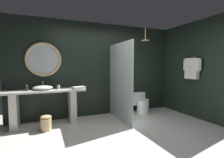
% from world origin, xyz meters
% --- Properties ---
extents(ground_plane, '(5.76, 5.76, 0.00)m').
position_xyz_m(ground_plane, '(0.00, 0.00, 0.00)').
color(ground_plane, silver).
extents(back_wall_panel, '(4.80, 0.10, 2.60)m').
position_xyz_m(back_wall_panel, '(0.00, 1.90, 1.30)').
color(back_wall_panel, black).
rests_on(back_wall_panel, ground_plane).
extents(side_wall_right, '(0.10, 2.47, 2.60)m').
position_xyz_m(side_wall_right, '(2.35, 0.76, 1.30)').
color(side_wall_right, black).
rests_on(side_wall_right, ground_plane).
extents(vanity_counter, '(1.87, 0.55, 0.84)m').
position_xyz_m(vanity_counter, '(-1.47, 1.56, 0.52)').
color(vanity_counter, silver).
rests_on(vanity_counter, ground_plane).
extents(vessel_sink, '(0.44, 0.36, 0.19)m').
position_xyz_m(vessel_sink, '(-1.51, 1.56, 0.89)').
color(vessel_sink, white).
rests_on(vessel_sink, vanity_counter).
extents(tumbler_cup, '(0.06, 0.06, 0.10)m').
position_xyz_m(tumbler_cup, '(-1.15, 1.55, 0.89)').
color(tumbler_cup, silver).
rests_on(tumbler_cup, vanity_counter).
extents(soap_dispenser, '(0.05, 0.05, 0.14)m').
position_xyz_m(soap_dispenser, '(-1.84, 1.52, 0.90)').
color(soap_dispenser, '#282D28').
rests_on(soap_dispenser, vanity_counter).
extents(round_wall_mirror, '(0.85, 0.07, 0.85)m').
position_xyz_m(round_wall_mirror, '(-1.47, 1.81, 1.56)').
color(round_wall_mirror, '#D6B77F').
extents(shower_glass_panel, '(0.02, 1.35, 1.99)m').
position_xyz_m(shower_glass_panel, '(0.32, 1.18, 0.99)').
color(shower_glass_panel, silver).
rests_on(shower_glass_panel, ground_plane).
extents(rain_shower_head, '(0.23, 0.23, 0.38)m').
position_xyz_m(rain_shower_head, '(1.24, 1.43, 2.16)').
color(rain_shower_head, '#D6B77F').
extents(hanging_bathrobe, '(0.20, 0.55, 0.63)m').
position_xyz_m(hanging_bathrobe, '(2.21, 0.64, 1.36)').
color(hanging_bathrobe, '#D6B77F').
extents(toilet, '(0.39, 0.52, 0.60)m').
position_xyz_m(toilet, '(1.21, 1.52, 0.27)').
color(toilet, white).
rests_on(toilet, ground_plane).
extents(waste_bin, '(0.23, 0.23, 0.34)m').
position_xyz_m(waste_bin, '(-1.46, 1.13, 0.17)').
color(waste_bin, '#D6B77F').
rests_on(waste_bin, ground_plane).
extents(folded_hand_towel, '(0.33, 0.25, 0.06)m').
position_xyz_m(folded_hand_towel, '(-0.70, 1.38, 0.87)').
color(folded_hand_towel, silver).
rests_on(folded_hand_towel, vanity_counter).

